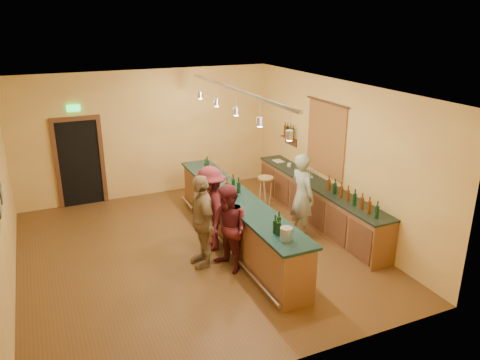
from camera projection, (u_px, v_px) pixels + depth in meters
name	position (u px, v px, depth m)	size (l,w,h in m)	color
floor	(195.00, 252.00, 9.30)	(7.00, 7.00, 0.00)	brown
ceiling	(189.00, 90.00, 8.22)	(6.50, 7.00, 0.02)	silver
wall_back	(148.00, 134.00, 11.77)	(6.50, 0.02, 3.20)	tan
wall_front	(282.00, 261.00, 5.75)	(6.50, 0.02, 3.20)	tan
wall_left	(0.00, 202.00, 7.51)	(0.02, 7.00, 3.20)	tan
wall_right	(336.00, 155.00, 10.00)	(0.02, 7.00, 3.20)	tan
doorway	(80.00, 160.00, 11.25)	(1.15, 0.09, 2.48)	black
tapestry	(326.00, 140.00, 10.26)	(0.03, 1.40, 1.60)	maroon
bottle_shelf	(289.00, 133.00, 11.59)	(0.17, 0.55, 0.54)	#4B2716
back_counter	(318.00, 203.00, 10.42)	(0.60, 4.55, 1.27)	brown
tasting_bar	(236.00, 216.00, 9.44)	(0.73, 5.10, 1.38)	brown
pendant_track	(236.00, 99.00, 8.64)	(0.11, 4.60, 0.50)	silver
bartender	(302.00, 196.00, 9.67)	(0.66, 0.43, 1.81)	gray
customer_a	(229.00, 229.00, 8.38)	(0.80, 0.62, 1.64)	#59191E
customer_b	(202.00, 221.00, 8.56)	(1.04, 0.43, 1.77)	#997A51
customer_c	(210.00, 209.00, 9.15)	(1.11, 0.64, 1.72)	#59191E
bar_stool	(266.00, 183.00, 11.22)	(0.38, 0.38, 0.78)	#9E7E47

